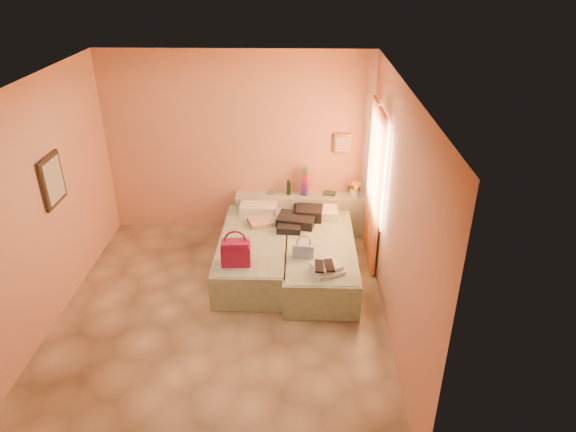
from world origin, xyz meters
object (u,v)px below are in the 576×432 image
object	(u,v)px
bed_right	(319,259)
bed_left	(255,253)
flower_vase	(354,186)
headboard_ledge	(302,214)
blue_handbag	(303,251)
magenta_handbag	(236,252)
towel_stack	(328,269)
water_bottle	(289,188)
green_book	(330,193)

from	to	relation	value
bed_right	bed_left	bearing A→B (deg)	170.66
flower_vase	headboard_ledge	bearing A→B (deg)	-178.12
blue_handbag	bed_left	bearing A→B (deg)	149.40
bed_left	magenta_handbag	world-z (taller)	magenta_handbag
blue_handbag	towel_stack	bearing A→B (deg)	-45.17
headboard_ledge	magenta_handbag	size ratio (longest dim) A/B	5.68
water_bottle	flower_vase	bearing A→B (deg)	0.53
magenta_handbag	towel_stack	bearing A→B (deg)	-11.25
blue_handbag	towel_stack	world-z (taller)	blue_handbag
water_bottle	magenta_handbag	distance (m)	1.85
headboard_ledge	bed_right	size ratio (longest dim) A/B	1.02
bed_left	bed_right	world-z (taller)	same
headboard_ledge	green_book	distance (m)	0.54
bed_right	flower_vase	bearing A→B (deg)	66.00
headboard_ledge	blue_handbag	distance (m)	1.55
headboard_ledge	flower_vase	distance (m)	0.92
headboard_ledge	towel_stack	xyz separation A→B (m)	(0.31, -1.88, 0.23)
green_book	flower_vase	xyz separation A→B (m)	(0.37, -0.02, 0.13)
green_book	flower_vase	bearing A→B (deg)	9.62
bed_left	green_book	xyz separation A→B (m)	(1.08, 1.09, 0.42)
magenta_handbag	flower_vase	bearing A→B (deg)	43.97
bed_left	bed_right	size ratio (longest dim) A/B	1.00
bed_left	bed_right	xyz separation A→B (m)	(0.90, -0.15, 0.00)
bed_right	green_book	bearing A→B (deg)	82.00
towel_stack	blue_handbag	bearing A→B (deg)	129.99
water_bottle	blue_handbag	xyz separation A→B (m)	(0.23, -1.55, -0.18)
bed_left	bed_right	distance (m)	0.91
headboard_ledge	bed_right	xyz separation A→B (m)	(0.24, -1.20, -0.08)
bed_right	blue_handbag	size ratio (longest dim) A/B	7.42
bed_right	flower_vase	world-z (taller)	flower_vase
headboard_ledge	magenta_handbag	bearing A→B (deg)	-115.42
green_book	towel_stack	xyz separation A→B (m)	(-0.10, -1.93, -0.12)
headboard_ledge	bed_left	bearing A→B (deg)	-122.13
flower_vase	towel_stack	distance (m)	1.98
bed_left	flower_vase	xyz separation A→B (m)	(1.45, 1.08, 0.55)
green_book	towel_stack	world-z (taller)	green_book
headboard_ledge	magenta_handbag	world-z (taller)	magenta_handbag
bed_left	blue_handbag	world-z (taller)	blue_handbag
towel_stack	bed_left	bearing A→B (deg)	139.38
headboard_ledge	water_bottle	world-z (taller)	water_bottle
magenta_handbag	water_bottle	bearing A→B (deg)	67.26
headboard_ledge	bed_left	world-z (taller)	headboard_ledge
towel_stack	green_book	bearing A→B (deg)	86.95
bed_left	flower_vase	world-z (taller)	flower_vase
blue_handbag	green_book	bearing A→B (deg)	80.63
flower_vase	blue_handbag	distance (m)	1.75
bed_left	flower_vase	size ratio (longest dim) A/B	6.85
headboard_ledge	green_book	world-z (taller)	green_book
headboard_ledge	flower_vase	size ratio (longest dim) A/B	7.02
water_bottle	flower_vase	xyz separation A→B (m)	(1.00, 0.01, 0.03)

